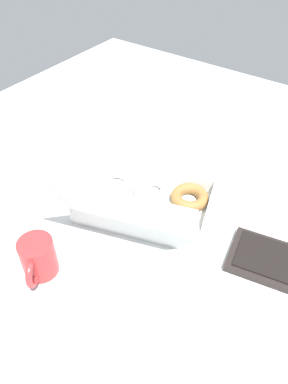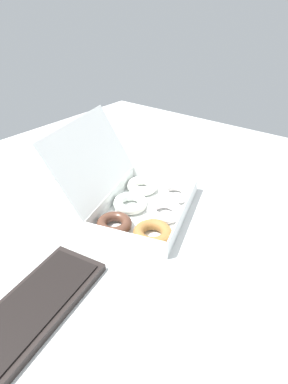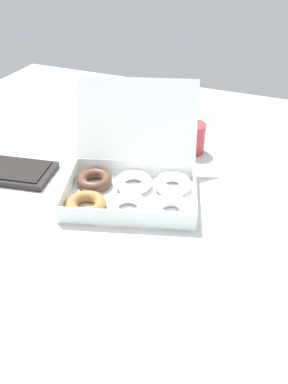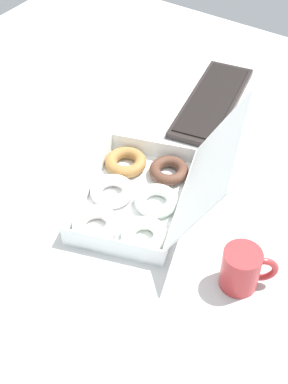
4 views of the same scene
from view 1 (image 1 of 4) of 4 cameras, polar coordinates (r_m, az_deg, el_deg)
ground_plane at (r=103.61cm, az=2.89°, el=-2.46°), size 180.00×180.00×2.00cm
donut_box at (r=98.98cm, az=-0.24°, el=-1.54°), size 42.51×42.54×25.35cm
coffee_mug at (r=87.82cm, az=-15.88°, el=-9.65°), size 8.55×10.78×9.59cm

